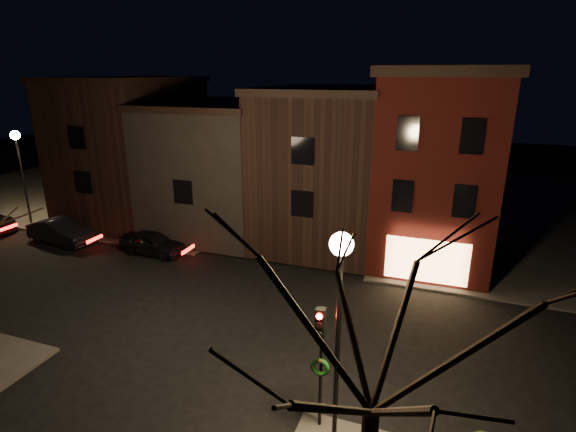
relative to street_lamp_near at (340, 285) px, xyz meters
The scene contains 12 objects.
ground 10.06m from the street_lamp_near, 135.94° to the left, with size 120.00×120.00×0.00m, color black.
sidewalk_far_left 37.26m from the street_lamp_near, 135.22° to the left, with size 30.00×30.00×0.12m, color #2D2B28.
corner_building 15.58m from the street_lamp_near, 83.37° to the left, with size 6.50×8.50×10.50m.
row_building_a 17.16m from the street_lamp_near, 105.90° to the left, with size 7.30×10.30×9.40m.
row_building_b 20.39m from the street_lamp_near, 125.91° to the left, with size 7.80×10.30×8.40m.
row_building_c 25.32m from the street_lamp_near, 139.33° to the left, with size 7.30×10.30×9.90m.
street_lamp_near is the anchor object (origin of this frame).
street_lamp_far 28.00m from the street_lamp_near, 154.17° to the left, with size 0.60×0.60×6.48m.
traffic_signal 2.49m from the street_lamp_near, 140.63° to the left, with size 0.58×0.38×4.05m.
bare_tree_right 2.98m from the street_lamp_near, 62.53° to the right, with size 6.40×6.40×8.50m.
parked_car_a 17.83m from the street_lamp_near, 142.52° to the left, with size 1.64×4.07×1.39m, color black.
parked_car_b 22.99m from the street_lamp_near, 153.55° to the left, with size 1.59×4.57×1.51m, color black.
Camera 1 is at (8.42, -16.15, 10.34)m, focal length 28.00 mm.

